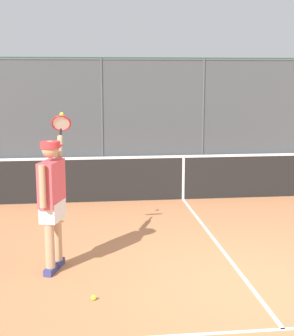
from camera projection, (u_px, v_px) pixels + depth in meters
The scene contains 6 objects.
ground_plane at pixel (251, 287), 6.34m from camera, with size 60.00×60.00×0.00m, color #C67A4C.
fence_backdrop at pixel (151, 109), 16.02m from camera, with size 18.66×1.37×3.17m.
tennis_net at pixel (183, 177), 10.75m from camera, with size 11.11×0.09×1.07m.
tennis_player at pixel (52, 194), 6.74m from camera, with size 0.43×1.46×2.08m.
tennis_ball_by_sideline at pixel (60, 220), 9.15m from camera, with size 0.07×0.07×0.07m, color #D6E042.
tennis_ball_near_baseline at pixel (94, 298), 5.97m from camera, with size 0.07×0.07×0.07m, color #CCDB33.
Camera 1 is at (2.00, 5.76, 2.64)m, focal length 53.75 mm.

